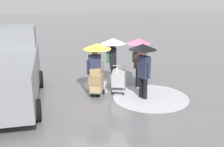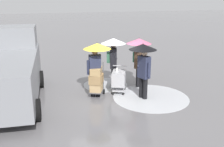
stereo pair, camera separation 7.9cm
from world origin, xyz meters
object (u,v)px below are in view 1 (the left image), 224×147
cargo_van_parked_right (9,71)px  pedestrian_black_side (139,51)px  shopping_cart_vendor (119,79)px  hand_dolly_boxes (96,80)px  pedestrian_far_side (96,57)px  pedestrian_pink_side (143,58)px  pedestrian_white_side (113,51)px

cargo_van_parked_right → pedestrian_black_side: bearing=-176.9°
shopping_cart_vendor → cargo_van_parked_right: bearing=-2.2°
cargo_van_parked_right → shopping_cart_vendor: 4.17m
hand_dolly_boxes → pedestrian_far_side: (-0.01, -0.01, 0.91)m
pedestrian_black_side → pedestrian_far_side: bearing=17.8°
pedestrian_pink_side → pedestrian_white_side: same height
pedestrian_white_side → shopping_cart_vendor: bearing=92.6°
cargo_van_parked_right → pedestrian_far_side: 3.21m
shopping_cart_vendor → hand_dolly_boxes: bearing=12.2°
cargo_van_parked_right → hand_dolly_boxes: (-3.15, 0.37, -0.50)m
pedestrian_pink_side → hand_dolly_boxes: bearing=-19.5°
shopping_cart_vendor → pedestrian_white_side: pedestrian_white_side is taller
shopping_cart_vendor → pedestrian_far_side: bearing=11.8°
cargo_van_parked_right → pedestrian_pink_side: bearing=168.7°
pedestrian_pink_side → pedestrian_far_side: bearing=-20.0°
cargo_van_parked_right → shopping_cart_vendor: (-4.12, 0.16, -0.61)m
cargo_van_parked_right → pedestrian_pink_side: size_ratio=2.53×
cargo_van_parked_right → pedestrian_far_side: (-3.16, 0.36, 0.41)m
hand_dolly_boxes → pedestrian_black_side: 2.28m
cargo_van_parked_right → hand_dolly_boxes: bearing=173.2°
hand_dolly_boxes → pedestrian_black_side: bearing=-162.0°
cargo_van_parked_right → shopping_cart_vendor: size_ratio=5.20×
shopping_cart_vendor → pedestrian_white_side: size_ratio=0.49×
pedestrian_pink_side → pedestrian_far_side: size_ratio=1.00×
pedestrian_pink_side → pedestrian_white_side: bearing=-64.7°
cargo_van_parked_right → pedestrian_pink_side: 4.94m
pedestrian_far_side → pedestrian_white_side: bearing=-134.2°
cargo_van_parked_right → pedestrian_pink_side: (-4.83, 0.97, 0.41)m
pedestrian_far_side → pedestrian_pink_side: bearing=160.0°
shopping_cart_vendor → pedestrian_pink_side: 1.48m
cargo_van_parked_right → pedestrian_black_side: 5.16m
shopping_cart_vendor → pedestrian_far_side: 1.41m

